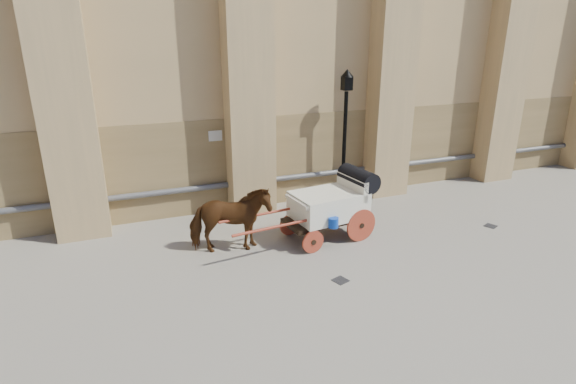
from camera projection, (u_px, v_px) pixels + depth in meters
name	position (u px, v px, depth m)	size (l,w,h in m)	color
ground	(328.00, 253.00, 11.85)	(90.00, 90.00, 0.00)	slate
horse	(230.00, 220.00, 11.63)	(0.96, 2.11, 1.78)	#552E11
carriage	(333.00, 202.00, 12.50)	(4.43, 1.69, 1.89)	black
street_lamp	(345.00, 134.00, 14.72)	(0.42, 0.42, 4.43)	black
drain_grate_near	(340.00, 280.00, 10.49)	(0.32, 0.32, 0.01)	black
drain_grate_far	(491.00, 226.00, 13.49)	(0.32, 0.32, 0.01)	black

